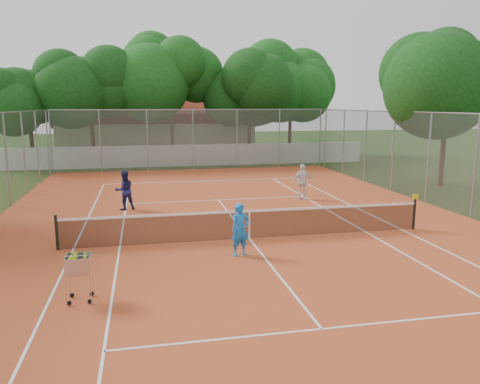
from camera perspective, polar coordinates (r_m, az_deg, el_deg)
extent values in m
plane|color=#18330E|center=(15.39, 1.14, -5.78)|extent=(120.00, 120.00, 0.00)
cube|color=#B74B23|center=(15.38, 1.14, -5.74)|extent=(18.00, 34.00, 0.02)
cube|color=white|center=(15.38, 1.14, -5.70)|extent=(10.98, 23.78, 0.01)
cube|color=black|center=(15.25, 1.15, -3.94)|extent=(11.88, 0.10, 0.98)
cube|color=slate|center=(14.94, 1.17, 1.60)|extent=(18.00, 34.00, 4.00)
cube|color=white|center=(33.74, -6.05, 4.47)|extent=(26.00, 0.30, 1.50)
cube|color=beige|center=(43.46, -10.07, 7.65)|extent=(16.40, 9.00, 4.40)
cube|color=black|center=(36.54, -6.67, 11.60)|extent=(29.00, 19.00, 10.00)
imported|color=blue|center=(13.53, 0.04, -4.60)|extent=(0.64, 0.51, 1.54)
imported|color=navy|center=(19.96, -13.90, 0.20)|extent=(0.95, 0.84, 1.63)
imported|color=white|center=(21.73, 7.64, 1.25)|extent=(0.98, 0.46, 1.63)
cube|color=#BABBC1|center=(11.11, -19.00, -9.70)|extent=(0.72, 0.72, 1.16)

